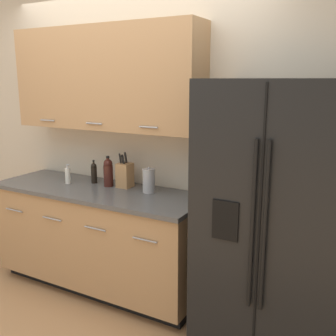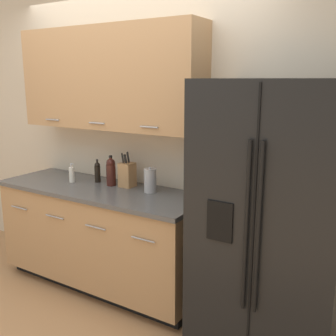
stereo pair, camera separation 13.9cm
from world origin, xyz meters
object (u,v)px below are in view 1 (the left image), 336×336
(wine_bottle, at_px, (108,172))
(refrigerator, at_px, (275,221))
(steel_canister, at_px, (149,181))
(oil_bottle, at_px, (94,173))
(knife_block, at_px, (125,175))
(soap_dispenser, at_px, (68,176))

(wine_bottle, bearing_deg, refrigerator, -6.56)
(refrigerator, relative_size, steel_canister, 8.54)
(wine_bottle, distance_m, oil_bottle, 0.18)
(knife_block, height_order, steel_canister, knife_block)
(oil_bottle, bearing_deg, refrigerator, -6.65)
(knife_block, bearing_deg, wine_bottle, -163.71)
(wine_bottle, xyz_separation_m, steel_canister, (0.40, 0.01, -0.03))
(refrigerator, distance_m, steel_canister, 1.09)
(steel_canister, bearing_deg, refrigerator, -9.28)
(refrigerator, xyz_separation_m, wine_bottle, (-1.47, 0.17, 0.12))
(knife_block, xyz_separation_m, soap_dispenser, (-0.51, -0.14, -0.04))
(oil_bottle, bearing_deg, wine_bottle, -7.34)
(wine_bottle, height_order, soap_dispenser, wine_bottle)
(soap_dispenser, bearing_deg, wine_bottle, 15.50)
(knife_block, bearing_deg, refrigerator, -9.02)
(steel_canister, bearing_deg, soap_dispenser, -172.10)
(refrigerator, bearing_deg, steel_canister, 170.72)
(knife_block, distance_m, steel_canister, 0.26)
(knife_block, bearing_deg, oil_bottle, -176.56)
(soap_dispenser, distance_m, oil_bottle, 0.23)
(refrigerator, distance_m, wine_bottle, 1.49)
(wine_bottle, height_order, oil_bottle, wine_bottle)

